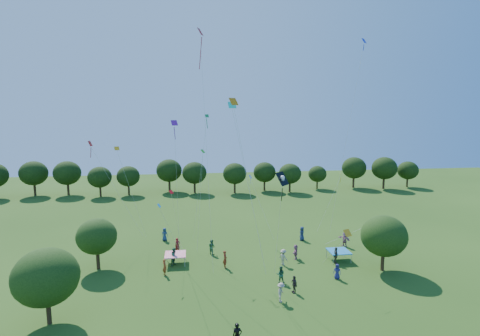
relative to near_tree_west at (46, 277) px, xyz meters
name	(u,v)px	position (x,y,z in m)	size (l,w,h in m)	color
near_tree_west	(46,277)	(0.00, 0.00, 0.00)	(4.82, 4.82, 5.91)	#422B19
near_tree_north	(97,236)	(1.28, 10.05, -0.27)	(4.03, 4.03, 5.29)	#422B19
near_tree_east	(384,236)	(30.15, 5.86, -0.10)	(4.58, 4.58, 5.71)	#422B19
treeline	(204,172)	(13.62, 46.38, 0.35)	(88.01, 8.77, 6.77)	#422B19
tent_red_stripe	(175,254)	(9.12, 10.33, -2.70)	(2.20, 2.20, 1.10)	#F81D47
tent_blue	(339,251)	(26.73, 8.93, -2.70)	(2.20, 2.20, 1.10)	#1B73B2
man_in_black	(237,336)	(13.85, -4.91, -2.84)	(0.67, 0.43, 1.80)	black
crowd_person_0	(302,234)	(24.68, 15.74, -2.86)	(0.87, 0.47, 1.77)	#1B274E
crowd_person_1	(225,259)	(14.28, 8.63, -2.83)	(0.68, 0.44, 1.82)	maroon
crowd_person_2	(175,256)	(9.05, 10.04, -2.80)	(0.93, 0.50, 1.89)	#285F3B
crowd_person_3	(283,257)	(20.44, 8.50, -2.88)	(1.12, 0.50, 1.72)	tan
crowd_person_4	(294,284)	(19.89, 2.37, -2.95)	(0.93, 0.42, 1.58)	#3B302F
crowd_person_5	(296,252)	(22.18, 9.90, -2.92)	(1.53, 0.55, 1.64)	#9D5C7D
crowd_person_6	(165,234)	(7.51, 17.88, -2.91)	(0.82, 0.44, 1.65)	navy
crowd_person_7	(165,267)	(8.18, 7.63, -2.92)	(0.61, 0.39, 1.64)	#93391A
crowd_person_8	(212,247)	(13.12, 12.58, -2.88)	(0.85, 0.46, 1.71)	#2A6233
crowd_person_9	(281,292)	(18.32, 0.90, -2.89)	(1.11, 0.50, 1.70)	#A49583
crowd_person_10	(336,256)	(26.04, 8.04, -2.82)	(1.07, 0.49, 1.83)	#403B33
crowd_person_11	(345,239)	(29.12, 12.98, -2.84)	(1.69, 0.60, 1.81)	#A66188
crowd_person_12	(337,271)	(24.79, 4.55, -2.99)	(0.74, 0.40, 1.49)	navy
crowd_person_13	(178,246)	(9.25, 13.46, -2.85)	(0.66, 0.43, 1.77)	maroon
crowd_person_14	(281,274)	(19.16, 4.49, -2.93)	(0.80, 0.43, 1.62)	#245539
pirate_kite	(282,180)	(18.53, 1.89, 6.65)	(1.34, 2.56, 9.71)	black
red_high_kite	(202,72)	(12.19, 8.30, 16.05)	(1.07, 4.83, 22.63)	red
small_kite_0	(98,158)	(0.38, 16.16, 7.04)	(5.67, 0.69, 11.49)	red
small_kite_1	(337,184)	(29.76, 17.44, 3.02)	(4.26, 3.19, 6.82)	yellow
small_kite_2	(123,167)	(3.40, 14.50, 6.20)	(2.96, 1.81, 10.97)	orange
small_kite_3	(203,150)	(12.34, 13.32, 8.12)	(1.98, 1.27, 14.49)	#177F3D
small_kite_4	(163,215)	(8.12, 8.66, 2.15)	(2.09, 2.22, 5.80)	#168AE3
small_kite_5	(175,147)	(9.46, 8.82, 8.88)	(0.71, 1.92, 13.95)	#761894
small_kite_6	(253,185)	(18.74, 17.61, 3.12)	(2.22, 5.76, 6.80)	silver
small_kite_7	(238,137)	(15.08, 3.89, 10.14)	(3.48, 0.57, 15.58)	#0ED5B2
small_kite_8	(175,212)	(9.40, 5.68, 3.22)	(0.86, 6.96, 8.05)	red
small_kite_9	(240,137)	(14.88, 1.36, 10.28)	(3.65, 3.19, 15.79)	orange
small_kite_10	(346,235)	(24.65, 2.64, 1.28)	(1.58, 3.33, 4.29)	orange
small_kite_11	(202,173)	(12.06, 11.10, 5.84)	(1.09, 1.40, 10.81)	#1E8D19
small_kite_12	(355,91)	(29.31, 12.28, 14.63)	(2.84, 2.10, 22.67)	#152CD7
small_kite_13	(370,223)	(29.38, 7.30, 0.81)	(4.81, 4.11, 4.20)	#6D1688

